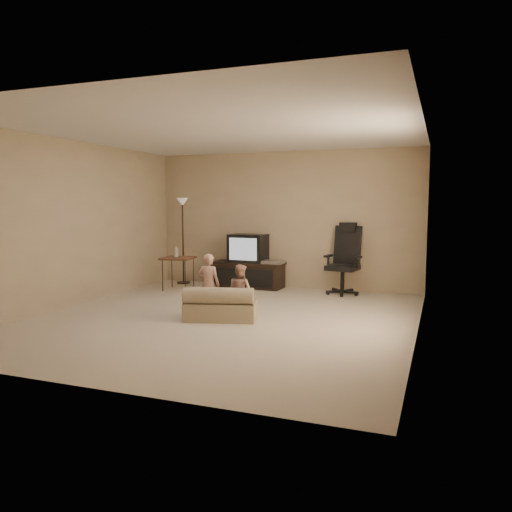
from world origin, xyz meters
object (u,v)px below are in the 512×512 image
Objects in this scene: child_sofa at (220,306)px; floor_lamp at (183,221)px; toddler_right at (240,291)px; side_table at (178,258)px; tv_stand at (248,265)px; office_chair at (344,269)px; toddler_left at (209,285)px.

floor_lamp is at bearing 111.94° from child_sofa.
toddler_right is at bearing -47.28° from floor_lamp.
side_table reaches higher than toddler_right.
tv_stand reaches higher than child_sofa.
toddler_right is (2.17, -2.35, -0.84)m from floor_lamp.
child_sofa is (0.62, -2.60, -0.22)m from tv_stand.
office_chair reaches higher than toddler_right.
tv_stand is at bearing -50.76° from toddler_right.
child_sofa is (1.97, -2.58, -1.02)m from floor_lamp.
office_chair reaches higher than toddler_left.
tv_stand is 1.81m from office_chair.
side_table is at bearing -20.95° from toddler_right.
child_sofa is at bearing -52.63° from floor_lamp.
tv_stand reaches higher than side_table.
side_table is at bearing 116.47° from child_sofa.
toddler_left is at bearing -54.31° from floor_lamp.
office_chair is 1.18× the size of child_sofa.
toddler_left is (0.35, -2.40, 0.02)m from tv_stand.
floor_lamp is 3.03m from toddler_left.
child_sofa is at bearing -48.09° from side_table.
office_chair is at bearing 0.05° from tv_stand.
floor_lamp reaches higher than toddler_right.
child_sofa is (-1.19, -2.53, -0.25)m from office_chair.
tv_stand is at bearing -87.63° from toddler_left.
floor_lamp is at bearing -60.34° from toddler_left.
floor_lamp reaches higher than toddler_left.
toddler_left is 1.18× the size of toddler_right.
tv_stand reaches higher than toddler_left.
toddler_left reaches higher than toddler_right.
toddler_left is at bearing 23.89° from toddler_right.
office_chair is 2.80m from child_sofa.
child_sofa is 0.42m from toddler_left.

